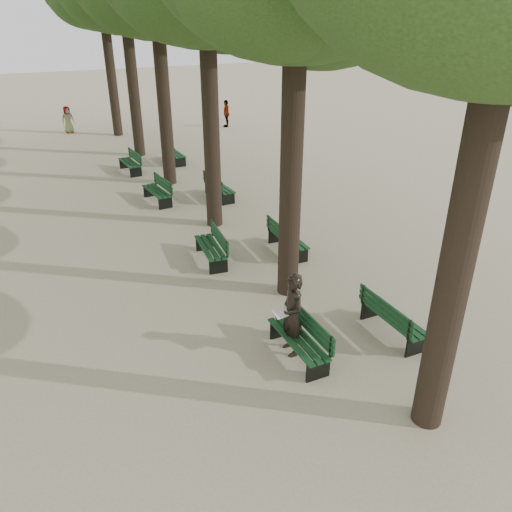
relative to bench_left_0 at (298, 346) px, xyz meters
name	(u,v)px	position (x,y,z in m)	size (l,w,h in m)	color
ground	(296,377)	(-0.37, -0.54, -0.27)	(120.00, 120.00, 0.00)	tan
bench_left_0	(298,346)	(0.00, 0.00, 0.00)	(0.61, 1.81, 0.92)	black
bench_left_1	(211,253)	(0.00, 4.92, 0.00)	(0.77, 1.85, 0.92)	black
bench_left_2	(157,195)	(0.00, 10.39, 0.00)	(0.73, 1.84, 0.92)	black
bench_left_3	(130,166)	(0.00, 14.70, 0.00)	(0.69, 1.84, 0.92)	black
bench_right_0	(392,324)	(2.27, -0.24, 0.00)	(0.60, 1.81, 0.92)	black
bench_right_1	(288,244)	(2.27, 4.48, 0.00)	(0.66, 1.83, 0.92)	black
bench_right_2	(220,191)	(2.27, 9.79, 0.00)	(0.64, 1.82, 0.92)	black
bench_right_3	(175,157)	(2.27, 15.33, 0.00)	(0.62, 1.81, 0.92)	black
man_with_map	(292,315)	(-0.05, 0.22, 0.64)	(0.64, 0.76, 1.83)	black
pedestrian_d	(68,119)	(-1.31, 24.36, 0.49)	(0.74, 0.30, 1.52)	#262628
pedestrian_c	(226,113)	(7.67, 21.77, 0.54)	(0.95, 0.32, 1.62)	#262628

